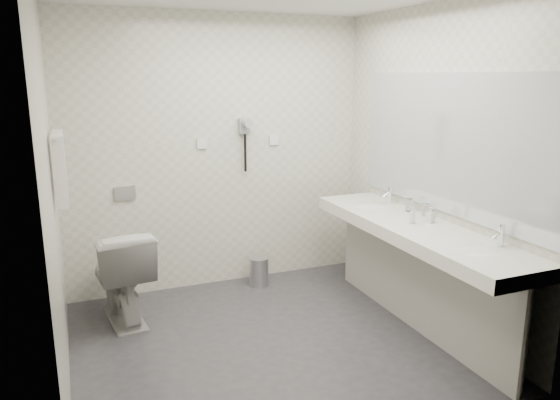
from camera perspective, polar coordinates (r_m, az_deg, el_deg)
name	(u,v)px	position (r m, az deg, el deg)	size (l,w,h in m)	color
floor	(269,341)	(4.13, -1.19, -14.98)	(2.80, 2.80, 0.00)	#2B2A2F
wall_back	(218,154)	(4.92, -6.70, 4.98)	(2.80, 2.80, 0.00)	beige
wall_front	(365,227)	(2.56, 9.15, -2.86)	(2.80, 2.80, 0.00)	beige
wall_left	(51,195)	(3.47, -23.43, 0.47)	(2.60, 2.60, 0.00)	beige
wall_right	(432,166)	(4.39, 16.10, 3.54)	(2.60, 2.60, 0.00)	beige
vanity_counter	(416,231)	(4.17, 14.40, -3.21)	(0.55, 2.20, 0.10)	silver
vanity_panel	(415,282)	(4.32, 14.34, -8.58)	(0.03, 2.15, 0.75)	#9C9993
vanity_post_near	(523,342)	(3.64, 24.70, -13.73)	(0.06, 0.06, 0.75)	silver
vanity_post_far	(352,244)	(5.15, 7.78, -4.68)	(0.06, 0.06, 0.75)	silver
mirror	(449,144)	(4.20, 17.79, 5.76)	(0.02, 2.20, 1.05)	#B2BCC6
basin_near	(477,252)	(3.68, 20.41, -5.27)	(0.40, 0.31, 0.05)	silver
basin_far	(371,207)	(4.68, 9.73, -0.74)	(0.40, 0.31, 0.05)	silver
faucet_near	(501,235)	(3.79, 22.71, -3.54)	(0.04, 0.04, 0.15)	silver
faucet_far	(390,195)	(4.76, 11.77, 0.53)	(0.04, 0.04, 0.15)	silver
soap_bottle_a	(430,215)	(4.22, 15.90, -1.56)	(0.05, 0.05, 0.12)	white
soap_bottle_c	(412,215)	(4.16, 14.08, -1.62)	(0.05, 0.05, 0.13)	white
glass_left	(426,210)	(4.40, 15.41, -1.04)	(0.06, 0.06, 0.10)	silver
glass_right	(409,205)	(4.53, 13.74, -0.52)	(0.06, 0.06, 0.11)	silver
toilet	(121,274)	(4.49, -16.74, -7.67)	(0.44, 0.77, 0.78)	silver
flush_plate	(125,193)	(4.81, -16.35, 0.69)	(0.18, 0.02, 0.12)	#B2B5BA
pedal_bin	(259,272)	(5.08, -2.29, -7.75)	(0.19, 0.19, 0.26)	#B2B5BA
bin_lid	(259,258)	(5.03, -2.31, -6.30)	(0.19, 0.19, 0.01)	#B2B5BA
towel_rail	(56,136)	(3.97, -23.00, 6.40)	(0.02, 0.02, 0.62)	silver
towel_near	(60,170)	(3.86, -22.57, 2.96)	(0.07, 0.24, 0.48)	silver
towel_far	(60,164)	(4.13, -22.57, 3.59)	(0.07, 0.24, 0.48)	silver
dryer_cradle	(244,126)	(4.93, -3.86, 7.98)	(0.10, 0.04, 0.14)	gray
dryer_barrel	(247,123)	(4.87, -3.60, 8.27)	(0.08, 0.08, 0.14)	gray
dryer_cord	(245,153)	(4.95, -3.76, 5.09)	(0.02, 0.02, 0.35)	black
switch_plate_a	(202,144)	(4.86, -8.40, 6.01)	(0.09, 0.02, 0.09)	silver
switch_plate_b	(274,140)	(5.07, -0.65, 6.45)	(0.09, 0.02, 0.09)	silver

